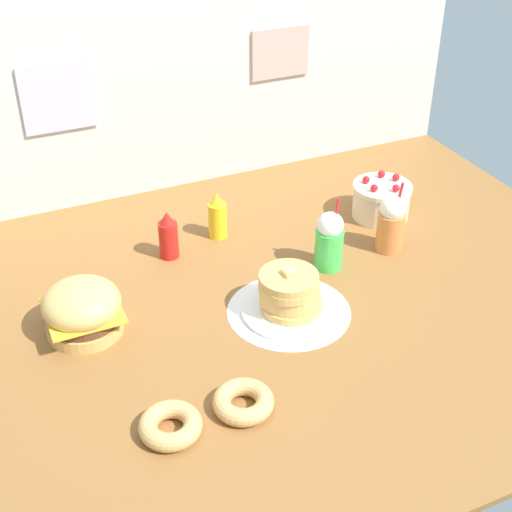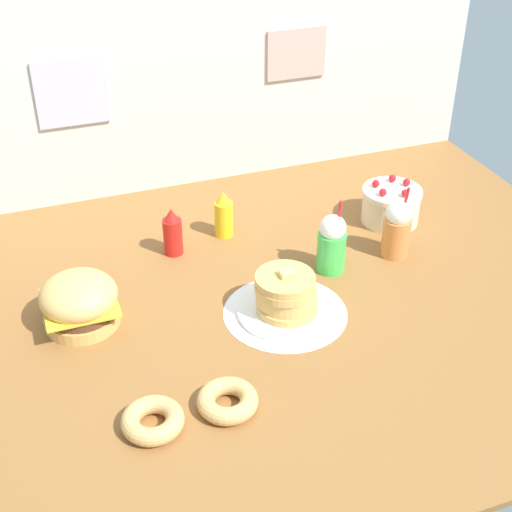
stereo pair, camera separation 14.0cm
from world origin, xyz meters
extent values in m
cube|color=brown|center=(0.00, 0.00, -0.01)|extent=(2.41, 1.77, 0.02)
cube|color=beige|center=(0.00, 0.88, 0.43)|extent=(2.41, 0.03, 0.87)
cube|color=silver|center=(-0.43, 0.86, 0.44)|extent=(0.26, 0.01, 0.24)
cube|color=#D8A599|center=(0.44, 0.86, 0.49)|extent=(0.24, 0.01, 0.20)
cylinder|color=white|center=(0.03, -0.06, 0.00)|extent=(0.38, 0.38, 0.00)
cylinder|color=#DBA859|center=(-0.57, 0.10, 0.02)|extent=(0.23, 0.23, 0.04)
cylinder|color=#59331E|center=(-0.57, 0.10, 0.05)|extent=(0.21, 0.21, 0.03)
cube|color=yellow|center=(-0.57, 0.10, 0.07)|extent=(0.22, 0.22, 0.01)
ellipsoid|color=#E5B260|center=(-0.57, 0.10, 0.10)|extent=(0.23, 0.23, 0.13)
cylinder|color=white|center=(0.03, -0.06, 0.01)|extent=(0.30, 0.30, 0.01)
cylinder|color=#E0AD5B|center=(0.03, -0.07, 0.03)|extent=(0.19, 0.19, 0.02)
cylinder|color=#E0AD5B|center=(0.03, -0.06, 0.05)|extent=(0.19, 0.19, 0.02)
cylinder|color=#E0AD5B|center=(0.03, -0.06, 0.08)|extent=(0.19, 0.19, 0.02)
cylinder|color=#E0AD5B|center=(0.02, -0.06, 0.10)|extent=(0.18, 0.18, 0.02)
cylinder|color=#E0AD5B|center=(0.02, -0.06, 0.13)|extent=(0.18, 0.18, 0.02)
cube|color=#F7E072|center=(0.03, -0.06, 0.15)|extent=(0.04, 0.04, 0.02)
cylinder|color=beige|center=(0.60, 0.32, 0.06)|extent=(0.21, 0.21, 0.11)
cylinder|color=#F4EACC|center=(0.60, 0.32, 0.12)|extent=(0.22, 0.22, 0.02)
sphere|color=red|center=(0.66, 0.33, 0.14)|extent=(0.03, 0.03, 0.03)
sphere|color=red|center=(0.63, 0.38, 0.14)|extent=(0.03, 0.03, 0.03)
sphere|color=red|center=(0.55, 0.36, 0.14)|extent=(0.03, 0.03, 0.03)
sphere|color=red|center=(0.55, 0.29, 0.14)|extent=(0.03, 0.03, 0.03)
sphere|color=red|center=(0.62, 0.26, 0.14)|extent=(0.03, 0.03, 0.03)
cylinder|color=red|center=(-0.21, 0.39, 0.07)|extent=(0.07, 0.07, 0.13)
cone|color=red|center=(-0.21, 0.39, 0.15)|extent=(0.05, 0.05, 0.04)
cylinder|color=yellow|center=(-0.01, 0.44, 0.07)|extent=(0.07, 0.07, 0.13)
cone|color=yellow|center=(-0.01, 0.44, 0.15)|extent=(0.05, 0.05, 0.04)
cylinder|color=green|center=(0.26, 0.11, 0.07)|extent=(0.10, 0.10, 0.14)
sphere|color=white|center=(0.26, 0.11, 0.16)|extent=(0.09, 0.09, 0.09)
cylinder|color=red|center=(0.28, 0.11, 0.19)|extent=(0.01, 0.02, 0.14)
cylinder|color=orange|center=(0.51, 0.11, 0.07)|extent=(0.10, 0.10, 0.14)
sphere|color=white|center=(0.51, 0.11, 0.16)|extent=(0.09, 0.09, 0.09)
cylinder|color=red|center=(0.53, 0.11, 0.19)|extent=(0.01, 0.03, 0.14)
torus|color=tan|center=(-0.46, -0.39, 0.02)|extent=(0.16, 0.16, 0.05)
torus|color=pink|center=(-0.46, -0.39, 0.03)|extent=(0.15, 0.15, 0.04)
torus|color=tan|center=(-0.26, -0.39, 0.02)|extent=(0.16, 0.16, 0.05)
torus|color=#F2E5C6|center=(-0.26, -0.39, 0.03)|extent=(0.15, 0.15, 0.04)
camera|label=1|loc=(-0.79, -1.64, 1.38)|focal=50.92mm
camera|label=2|loc=(-0.66, -1.70, 1.38)|focal=50.92mm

